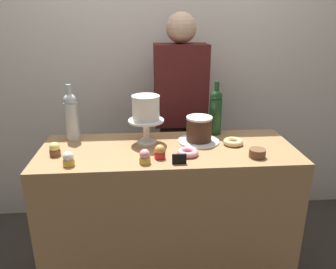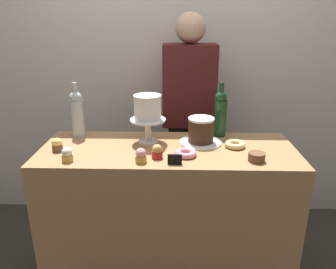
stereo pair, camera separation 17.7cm
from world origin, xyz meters
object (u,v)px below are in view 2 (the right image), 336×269
Objects in this scene: wine_bottle_green at (220,113)px; cupcake_caramel at (157,152)px; chocolate_round_cake at (201,130)px; cupcake_lemon at (57,145)px; cake_stand_pedestal at (148,127)px; price_sign_chalkboard at (175,159)px; donut_glazed at (235,144)px; cupcake_vanilla at (67,155)px; donut_pink at (186,153)px; cupcake_strawberry at (141,156)px; cookie_stack at (257,157)px; wine_bottle_clear at (77,113)px; white_layer_cake at (148,107)px; barista_figure at (188,125)px.

cupcake_caramel is (-0.36, -0.35, -0.11)m from wine_bottle_green.
chocolate_round_cake reaches higher than cupcake_lemon.
chocolate_round_cake is at bearing -0.57° from cake_stand_pedestal.
price_sign_chalkboard is at bearing -116.63° from chocolate_round_cake.
cupcake_caramel reaches higher than donut_glazed.
cupcake_vanilla is at bearing -144.58° from cake_stand_pedestal.
cake_stand_pedestal is 1.79× the size of donut_pink.
donut_glazed is at bearing 22.98° from cupcake_strawberry.
cake_stand_pedestal is at bearing 117.84° from price_sign_chalkboard.
cookie_stack is at bearing -5.52° from cupcake_lemon.
donut_pink is at bearing -115.48° from chocolate_round_cake.
donut_glazed is at bearing -9.74° from wine_bottle_clear.
barista_figure is (0.25, 0.47, -0.26)m from white_layer_cake.
cupcake_lemon is at bearing 174.48° from cookie_stack.
donut_glazed is (0.91, -0.16, -0.13)m from wine_bottle_clear.
chocolate_round_cake reaches higher than cupcake_caramel.
donut_glazed is (0.49, -0.06, -0.19)m from white_layer_cake.
cupcake_strawberry is at bearing -176.97° from cookie_stack.
wine_bottle_green is 0.20× the size of barista_figure.
wine_bottle_clear is at bearing 146.26° from price_sign_chalkboard.
cake_stand_pedestal is 2.70× the size of cupcake_lemon.
donut_pink is 1.60× the size of price_sign_chalkboard.
cupcake_lemon and cupcake_caramel have the same top height.
cupcake_vanilla is 0.98m from barista_figure.
barista_figure is (-0.32, 0.72, -0.07)m from cookie_stack.
cake_stand_pedestal is 0.50m from donut_glazed.
chocolate_round_cake is 2.09× the size of price_sign_chalkboard.
donut_pink is (0.59, 0.08, -0.02)m from cupcake_vanilla.
cake_stand_pedestal is 0.47m from cupcake_vanilla.
cupcake_caramel is 0.12m from price_sign_chalkboard.
cupcake_vanilla is 0.66× the size of donut_glazed.
cupcake_strawberry is 0.48m from cupcake_lemon.
cupcake_lemon is (-0.10, 0.13, 0.00)m from cupcake_vanilla.
cake_stand_pedestal is 2.86× the size of price_sign_chalkboard.
donut_glazed is (0.96, 0.08, -0.02)m from cupcake_lemon.
white_layer_cake is 0.53m from donut_glazed.
cupcake_caramel is at bearing -104.74° from barista_figure.
barista_figure reaches higher than cupcake_lemon.
price_sign_chalkboard is (-0.06, -0.10, 0.01)m from donut_pink.
cupcake_lemon is 0.55m from cupcake_caramel.
barista_figure is (0.26, 0.75, -0.08)m from cupcake_strawberry.
wine_bottle_green is 0.51m from cupcake_caramel.
barista_figure reaches higher than cupcake_caramel.
wine_bottle_clear reaches higher than cupcake_caramel.
cupcake_vanilla is 0.94m from cookie_stack.
price_sign_chalkboard is 0.78m from barista_figure.
wine_bottle_green reaches higher than cupcake_caramel.
cupcake_caramel is at bearing -168.84° from donut_pink.
wine_bottle_clear is at bearing 155.83° from donut_pink.
wine_bottle_green is 0.94m from cupcake_lemon.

